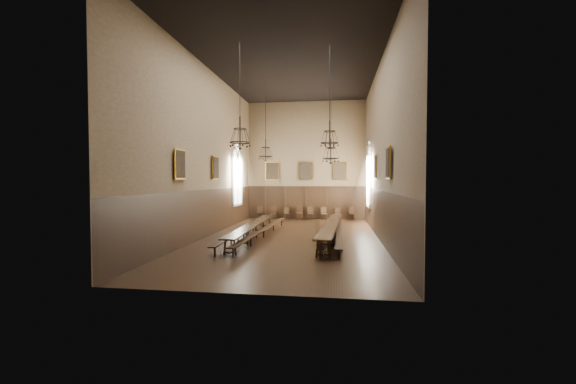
% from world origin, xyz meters
% --- Properties ---
extents(floor, '(9.00, 18.00, 0.02)m').
position_xyz_m(floor, '(0.00, 0.00, -0.01)').
color(floor, black).
rests_on(floor, ground).
extents(ceiling, '(9.00, 18.00, 0.02)m').
position_xyz_m(ceiling, '(0.00, 0.00, 9.01)').
color(ceiling, black).
rests_on(ceiling, ground).
extents(wall_back, '(9.00, 0.02, 9.00)m').
position_xyz_m(wall_back, '(0.00, 9.01, 4.50)').
color(wall_back, '#836A51').
rests_on(wall_back, ground).
extents(wall_front, '(9.00, 0.02, 9.00)m').
position_xyz_m(wall_front, '(0.00, -9.01, 4.50)').
color(wall_front, '#836A51').
rests_on(wall_front, ground).
extents(wall_left, '(0.02, 18.00, 9.00)m').
position_xyz_m(wall_left, '(-4.51, 0.00, 4.50)').
color(wall_left, '#836A51').
rests_on(wall_left, ground).
extents(wall_right, '(0.02, 18.00, 9.00)m').
position_xyz_m(wall_right, '(4.51, 0.00, 4.50)').
color(wall_right, '#836A51').
rests_on(wall_right, ground).
extents(wainscot_panelling, '(9.00, 18.00, 2.50)m').
position_xyz_m(wainscot_panelling, '(0.00, 0.00, 1.25)').
color(wainscot_panelling, black).
rests_on(wainscot_panelling, floor).
extents(table_left, '(0.86, 9.33, 0.73)m').
position_xyz_m(table_left, '(-1.98, -0.22, 0.36)').
color(table_left, black).
rests_on(table_left, floor).
extents(table_right, '(1.29, 10.09, 0.78)m').
position_xyz_m(table_right, '(2.09, 0.16, 0.39)').
color(table_right, black).
rests_on(table_right, floor).
extents(bench_left_outer, '(0.50, 10.19, 0.46)m').
position_xyz_m(bench_left_outer, '(-2.49, -0.06, 0.29)').
color(bench_left_outer, black).
rests_on(bench_left_outer, floor).
extents(bench_left_inner, '(0.73, 10.57, 0.48)m').
position_xyz_m(bench_left_inner, '(-1.43, -0.01, 0.30)').
color(bench_left_inner, black).
rests_on(bench_left_inner, floor).
extents(bench_right_inner, '(0.97, 9.85, 0.44)m').
position_xyz_m(bench_right_inner, '(1.41, 0.03, 0.28)').
color(bench_right_inner, black).
rests_on(bench_right_inner, floor).
extents(bench_right_outer, '(0.42, 10.11, 0.45)m').
position_xyz_m(bench_right_outer, '(2.49, 0.12, 0.29)').
color(bench_right_outer, black).
rests_on(bench_right_outer, floor).
extents(chair_0, '(0.52, 0.52, 0.98)m').
position_xyz_m(chair_0, '(-3.49, 8.55, 0.29)').
color(chair_0, black).
rests_on(chair_0, floor).
extents(chair_1, '(0.42, 0.42, 0.94)m').
position_xyz_m(chair_1, '(-2.45, 8.50, 0.28)').
color(chair_1, black).
rests_on(chair_1, floor).
extents(chair_2, '(0.50, 0.50, 0.93)m').
position_xyz_m(chair_2, '(-1.42, 8.61, 0.28)').
color(chair_2, black).
rests_on(chair_2, floor).
extents(chair_3, '(0.51, 0.51, 1.04)m').
position_xyz_m(chair_3, '(-0.42, 8.49, 0.31)').
color(chair_3, black).
rests_on(chair_3, floor).
extents(chair_4, '(0.53, 0.53, 0.97)m').
position_xyz_m(chair_4, '(0.40, 8.61, 0.29)').
color(chair_4, black).
rests_on(chair_4, floor).
extents(chair_5, '(0.55, 0.55, 0.98)m').
position_xyz_m(chair_5, '(1.43, 8.50, 0.29)').
color(chair_5, black).
rests_on(chair_5, floor).
extents(chair_6, '(0.49, 0.49, 0.93)m').
position_xyz_m(chair_6, '(2.48, 8.48, 0.28)').
color(chair_6, black).
rests_on(chair_6, floor).
extents(chair_7, '(0.54, 0.54, 1.00)m').
position_xyz_m(chair_7, '(3.49, 8.61, 0.30)').
color(chair_7, black).
rests_on(chair_7, floor).
extents(chandelier_back_left, '(0.82, 0.82, 4.74)m').
position_xyz_m(chandelier_back_left, '(-1.83, 2.54, 4.73)').
color(chandelier_back_left, black).
rests_on(chandelier_back_left, ceiling).
extents(chandelier_back_right, '(0.95, 0.95, 4.92)m').
position_xyz_m(chandelier_back_right, '(2.00, 2.53, 4.55)').
color(chandelier_back_right, black).
rests_on(chandelier_back_right, ceiling).
extents(chandelier_front_left, '(0.92, 0.92, 4.51)m').
position_xyz_m(chandelier_front_left, '(-1.85, -2.97, 4.93)').
color(chandelier_front_left, black).
rests_on(chandelier_front_left, ceiling).
extents(chandelier_front_right, '(0.80, 0.80, 4.47)m').
position_xyz_m(chandelier_front_right, '(2.02, -2.13, 4.98)').
color(chandelier_front_right, black).
rests_on(chandelier_front_right, ceiling).
extents(portrait_back_0, '(1.10, 0.12, 1.40)m').
position_xyz_m(portrait_back_0, '(-2.60, 8.88, 3.70)').
color(portrait_back_0, '#B98A2C').
rests_on(portrait_back_0, wall_back).
extents(portrait_back_1, '(1.10, 0.12, 1.40)m').
position_xyz_m(portrait_back_1, '(0.00, 8.88, 3.70)').
color(portrait_back_1, '#B98A2C').
rests_on(portrait_back_1, wall_back).
extents(portrait_back_2, '(1.10, 0.12, 1.40)m').
position_xyz_m(portrait_back_2, '(2.60, 8.88, 3.70)').
color(portrait_back_2, '#B98A2C').
rests_on(portrait_back_2, wall_back).
extents(portrait_left_0, '(0.12, 1.00, 1.30)m').
position_xyz_m(portrait_left_0, '(-4.38, 1.00, 3.70)').
color(portrait_left_0, '#B98A2C').
rests_on(portrait_left_0, wall_left).
extents(portrait_left_1, '(0.12, 1.00, 1.30)m').
position_xyz_m(portrait_left_1, '(-4.38, -3.50, 3.70)').
color(portrait_left_1, '#B98A2C').
rests_on(portrait_left_1, wall_left).
extents(portrait_right_0, '(0.12, 1.00, 1.30)m').
position_xyz_m(portrait_right_0, '(4.38, 1.00, 3.70)').
color(portrait_right_0, '#B98A2C').
rests_on(portrait_right_0, wall_right).
extents(portrait_right_1, '(0.12, 1.00, 1.30)m').
position_xyz_m(portrait_right_1, '(4.38, -3.50, 3.70)').
color(portrait_right_1, '#B98A2C').
rests_on(portrait_right_1, wall_right).
extents(window_right, '(0.20, 2.20, 4.60)m').
position_xyz_m(window_right, '(4.43, 5.50, 3.40)').
color(window_right, white).
rests_on(window_right, wall_right).
extents(window_left, '(0.20, 2.20, 4.60)m').
position_xyz_m(window_left, '(-4.43, 5.50, 3.40)').
color(window_left, white).
rests_on(window_left, wall_left).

